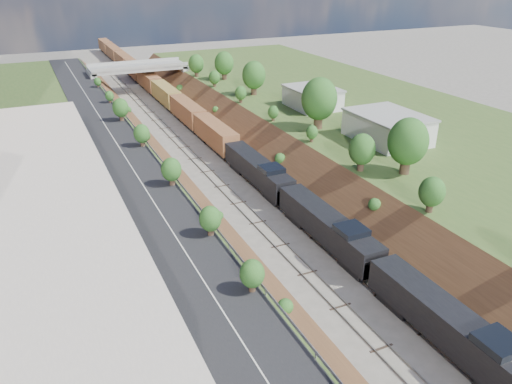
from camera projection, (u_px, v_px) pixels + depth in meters
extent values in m
cube|color=#3B5724|center=(399.00, 133.00, 90.00)|extent=(44.00, 180.00, 5.00)
cube|color=brown|center=(161.00, 188.00, 74.26)|extent=(10.00, 180.00, 10.00)
cube|color=brown|center=(291.00, 165.00, 82.65)|extent=(10.00, 180.00, 10.00)
cube|color=gray|center=(214.00, 178.00, 77.42)|extent=(1.58, 180.00, 0.18)
cube|color=gray|center=(245.00, 173.00, 79.41)|extent=(1.58, 180.00, 0.18)
cube|color=black|center=(127.00, 161.00, 70.43)|extent=(8.00, 180.00, 0.10)
cube|color=#99999E|center=(156.00, 153.00, 71.78)|extent=(0.06, 171.00, 0.30)
cube|color=brown|center=(41.00, 247.00, 47.08)|extent=(14.00, 62.00, 2.20)
cube|color=beige|center=(35.00, 216.00, 45.72)|extent=(14.00, 62.00, 4.30)
cube|color=beige|center=(30.00, 192.00, 44.72)|extent=(14.30, 62.30, 0.50)
cube|color=gray|center=(93.00, 84.00, 123.89)|extent=(1.50, 8.00, 6.20)
cube|color=gray|center=(182.00, 76.00, 132.66)|extent=(1.50, 8.00, 6.20)
cube|color=gray|center=(138.00, 68.00, 126.98)|extent=(24.00, 8.00, 1.00)
cube|color=gray|center=(141.00, 67.00, 123.35)|extent=(24.00, 0.30, 0.80)
cube|color=gray|center=(134.00, 62.00, 129.94)|extent=(24.00, 0.30, 0.80)
cube|color=silver|center=(387.00, 128.00, 77.90)|extent=(9.00, 12.00, 4.00)
cube|color=silver|center=(312.00, 98.00, 95.93)|extent=(8.00, 10.00, 3.60)
cylinder|color=#473323|center=(405.00, 164.00, 65.81)|extent=(1.30, 1.30, 2.62)
ellipsoid|color=#214F1B|center=(408.00, 141.00, 64.49)|extent=(5.25, 5.25, 6.30)
cylinder|color=#473323|center=(281.00, 316.00, 38.63)|extent=(0.66, 0.66, 1.22)
ellipsoid|color=#214F1B|center=(282.00, 300.00, 38.01)|extent=(2.45, 2.45, 2.94)
cube|color=black|center=(449.00, 325.00, 42.54)|extent=(3.07, 18.41, 2.99)
cube|color=black|center=(499.00, 344.00, 37.95)|extent=(3.01, 3.10, 0.90)
cube|color=black|center=(327.00, 226.00, 58.54)|extent=(3.07, 18.41, 2.99)
cube|color=black|center=(258.00, 169.00, 74.54)|extent=(3.07, 18.41, 2.99)
cube|color=brown|center=(141.00, 74.00, 136.69)|extent=(3.07, 130.71, 3.68)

